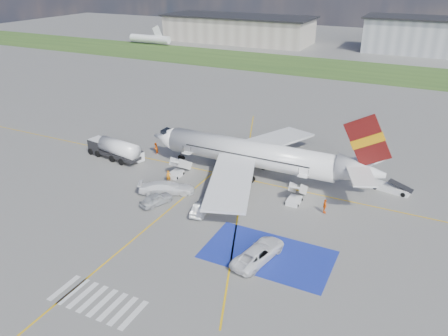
{
  "coord_description": "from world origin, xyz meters",
  "views": [
    {
      "loc": [
        23.14,
        -41.49,
        28.72
      ],
      "look_at": [
        -0.96,
        7.36,
        3.5
      ],
      "focal_mm": 35.0,
      "sensor_mm": 36.0,
      "label": 1
    }
  ],
  "objects": [
    {
      "name": "car_silver_b",
      "position": [
        -0.8,
        0.56,
        0.75
      ],
      "size": [
        2.22,
        4.76,
        1.51
      ],
      "primitive_type": "imported",
      "rotation": [
        0.0,
        0.0,
        3.28
      ],
      "color": "#A5A8AC",
      "rests_on": "ground"
    },
    {
      "name": "grass_strip",
      "position": [
        0.0,
        95.0,
        0.01
      ],
      "size": [
        400.0,
        30.0,
        0.01
      ],
      "primitive_type": "cube",
      "color": "#2D4C1E",
      "rests_on": "ground"
    },
    {
      "name": "van_white_a",
      "position": [
        9.39,
        -5.23,
        1.08
      ],
      "size": [
        3.8,
        6.16,
        2.15
      ],
      "primitive_type": "imported",
      "rotation": [
        0.0,
        0.0,
        2.93
      ],
      "color": "white",
      "rests_on": "ground"
    },
    {
      "name": "car_silver_a",
      "position": [
        -7.27,
        -0.14,
        0.78
      ],
      "size": [
        3.32,
        4.93,
        1.56
      ],
      "primitive_type": "imported",
      "rotation": [
        0.0,
        0.0,
        2.79
      ],
      "color": "#ACAFB3",
      "rests_on": "ground"
    },
    {
      "name": "belt_loader",
      "position": [
        20.14,
        17.63,
        0.41
      ],
      "size": [
        5.69,
        2.79,
        1.65
      ],
      "rotation": [
        0.0,
        0.0,
        -0.17
      ],
      "color": "silver",
      "rests_on": "ground"
    },
    {
      "name": "crew_nose",
      "position": [
        -17.19,
        14.29,
        0.97
      ],
      "size": [
        0.95,
        1.1,
        1.94
      ],
      "primitive_type": "imported",
      "rotation": [
        0.0,
        0.0,
        -1.32
      ],
      "color": "orange",
      "rests_on": "ground"
    },
    {
      "name": "van_white_b",
      "position": [
        -7.76,
        3.15,
        1.13
      ],
      "size": [
        6.21,
        4.68,
        2.26
      ],
      "primitive_type": "imported",
      "rotation": [
        0.0,
        0.0,
        2.03
      ],
      "color": "white",
      "rests_on": "ground"
    },
    {
      "name": "airliner",
      "position": [
        1.51,
        14.0,
        3.39
      ],
      "size": [
        36.81,
        32.95,
        11.92
      ],
      "color": "silver",
      "rests_on": "ground"
    },
    {
      "name": "fuel_tanker",
      "position": [
        -22.07,
        9.6,
        1.44
      ],
      "size": [
        10.33,
        4.28,
        3.43
      ],
      "rotation": [
        0.0,
        0.0,
        -0.16
      ],
      "color": "black",
      "rests_on": "ground"
    },
    {
      "name": "taxiway_line_cross",
      "position": [
        -5.0,
        -10.0,
        0.01
      ],
      "size": [
        0.2,
        60.0,
        0.01
      ],
      "primitive_type": "cube",
      "color": "gold",
      "rests_on": "ground"
    },
    {
      "name": "crosswalk",
      "position": [
        -1.8,
        -18.0,
        0.01
      ],
      "size": [
        9.0,
        4.0,
        0.01
      ],
      "color": "silver",
      "rests_on": "ground"
    },
    {
      "name": "ground",
      "position": [
        0.0,
        0.0,
        0.0
      ],
      "size": [
        400.0,
        400.0,
        0.0
      ],
      "primitive_type": "plane",
      "color": "#60605E",
      "rests_on": "ground"
    },
    {
      "name": "terminal_west",
      "position": [
        -55.0,
        130.0,
        5.0
      ],
      "size": [
        60.0,
        22.0,
        10.0
      ],
      "primitive_type": "cube",
      "color": "gray",
      "rests_on": "ground"
    },
    {
      "name": "staging_box",
      "position": [
        10.0,
        -4.0,
        0.01
      ],
      "size": [
        14.0,
        8.0,
        0.01
      ],
      "primitive_type": "cube",
      "color": "navy",
      "rests_on": "ground"
    },
    {
      "name": "airstairs_fwd",
      "position": [
        -9.5,
        8.7,
        0.62
      ],
      "size": [
        1.9,
        5.2,
        3.6
      ],
      "color": "silver",
      "rests_on": "ground"
    },
    {
      "name": "taxiway_line_main",
      "position": [
        0.0,
        12.0,
        0.01
      ],
      "size": [
        120.0,
        0.2,
        0.01
      ],
      "primitive_type": "cube",
      "color": "gold",
      "rests_on": "ground"
    },
    {
      "name": "crew_fwd",
      "position": [
        -9.38,
        6.15,
        0.91
      ],
      "size": [
        0.78,
        0.78,
        1.83
      ],
      "primitive_type": "imported",
      "rotation": [
        0.0,
        0.0,
        0.8
      ],
      "color": "orange",
      "rests_on": "ground"
    },
    {
      "name": "crew_aft",
      "position": [
        13.27,
        7.56,
        0.97
      ],
      "size": [
        0.85,
        1.23,
        1.94
      ],
      "primitive_type": "imported",
      "rotation": [
        0.0,
        0.0,
        1.93
      ],
      "color": "orange",
      "rests_on": "ground"
    },
    {
      "name": "taxiway_line_diag",
      "position": [
        0.0,
        12.0,
        0.01
      ],
      "size": [
        20.71,
        56.45,
        0.01
      ],
      "primitive_type": "cube",
      "rotation": [
        0.0,
        0.0,
        0.35
      ],
      "color": "gold",
      "rests_on": "ground"
    },
    {
      "name": "airstairs_aft",
      "position": [
        9.0,
        8.7,
        0.62
      ],
      "size": [
        1.9,
        5.2,
        3.6
      ],
      "color": "silver",
      "rests_on": "ground"
    },
    {
      "name": "gpu_cart",
      "position": [
        -18.06,
        10.3,
        0.84
      ],
      "size": [
        2.55,
        2.02,
        1.86
      ],
      "rotation": [
        0.0,
        0.0,
        -0.32
      ],
      "color": "silver",
      "rests_on": "ground"
    },
    {
      "name": "terminal_centre",
      "position": [
        20.0,
        135.0,
        6.0
      ],
      "size": [
        48.0,
        18.0,
        12.0
      ],
      "primitive_type": "cube",
      "color": "gray",
      "rests_on": "ground"
    }
  ]
}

